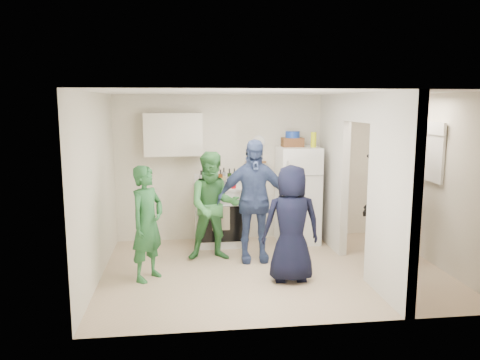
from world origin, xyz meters
name	(u,v)px	position (x,y,z in m)	size (l,w,h in m)	color
floor	(273,270)	(0.00, 0.00, 0.00)	(4.80, 4.80, 0.00)	#CCB28F
wall_back	(255,167)	(0.00, 1.70, 1.25)	(4.80, 4.80, 0.00)	silver
wall_front	(307,212)	(0.00, -1.70, 1.25)	(4.80, 4.80, 0.00)	silver
wall_left	(96,188)	(-2.40, 0.00, 1.25)	(3.40, 3.40, 0.00)	silver
wall_right	(437,181)	(2.40, 0.00, 1.25)	(3.40, 3.40, 0.00)	silver
ceiling	(276,92)	(0.00, 0.00, 2.50)	(4.80, 4.80, 0.00)	white
partition_pier_back	(333,171)	(1.20, 1.10, 1.25)	(0.12, 1.20, 2.50)	silver
partition_pier_front	(392,198)	(1.20, -1.10, 1.25)	(0.12, 1.20, 2.50)	silver
partition_header	(361,107)	(1.20, 0.00, 2.30)	(0.12, 1.00, 0.40)	silver
stove	(219,215)	(-0.67, 1.37, 0.49)	(0.83, 0.69, 0.99)	white
upper_cabinet	(173,134)	(-1.40, 1.52, 1.85)	(0.95, 0.34, 0.70)	silver
fridge	(298,195)	(0.68, 1.34, 0.82)	(0.67, 0.65, 1.63)	white
wicker_basket	(292,142)	(0.58, 1.39, 1.71)	(0.35, 0.25, 0.15)	brown
blue_bowl	(293,134)	(0.58, 1.39, 1.84)	(0.24, 0.24, 0.11)	#153596
yellow_cup_stack_top	(313,140)	(0.90, 1.24, 1.76)	(0.09, 0.09, 0.25)	#D5E313
wall_clock	(259,142)	(0.05, 1.68, 1.70)	(0.22, 0.22, 0.03)	white
spice_shelf	(256,162)	(0.00, 1.65, 1.35)	(0.35, 0.08, 0.03)	olive
nook_window	(431,152)	(2.38, 0.20, 1.65)	(0.03, 0.70, 0.80)	black
nook_window_frame	(430,152)	(2.36, 0.20, 1.65)	(0.04, 0.76, 0.86)	white
nook_valance	(430,128)	(2.34, 0.20, 2.00)	(0.04, 0.82, 0.18)	white
yellow_cup_stack_stove	(213,181)	(-0.79, 1.15, 1.11)	(0.09, 0.09, 0.25)	yellow
red_cup	(233,185)	(-0.45, 1.17, 1.05)	(0.09, 0.09, 0.12)	red
person_green_left	(147,223)	(-1.74, -0.12, 0.78)	(0.57, 0.37, 1.55)	#2C6F37
person_green_center	(214,206)	(-0.81, 0.59, 0.82)	(0.80, 0.62, 1.65)	#39824B
person_denim	(253,201)	(-0.23, 0.48, 0.92)	(1.08, 0.45, 1.84)	#3C5684
person_navy	(291,224)	(0.15, -0.40, 0.78)	(0.77, 0.50, 1.57)	black
person_nook	(388,203)	(1.71, 0.09, 0.92)	(1.18, 0.68, 1.83)	black
bottle_a	(203,178)	(-0.93, 1.49, 1.11)	(0.08, 0.08, 0.25)	maroon
bottle_b	(208,178)	(-0.84, 1.29, 1.15)	(0.07, 0.07, 0.33)	#194D1E
bottle_c	(213,178)	(-0.75, 1.53, 1.11)	(0.07, 0.07, 0.24)	silver
bottle_d	(221,178)	(-0.64, 1.34, 1.13)	(0.07, 0.07, 0.29)	brown
bottle_e	(224,176)	(-0.57, 1.54, 1.13)	(0.06, 0.06, 0.29)	#8F949E
bottle_f	(229,177)	(-0.49, 1.40, 1.13)	(0.07, 0.07, 0.29)	#183212
bottle_g	(234,176)	(-0.39, 1.51, 1.13)	(0.06, 0.06, 0.28)	olive
bottle_h	(201,179)	(-0.96, 1.27, 1.13)	(0.07, 0.07, 0.29)	silver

